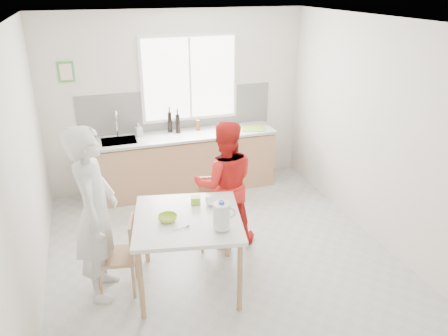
% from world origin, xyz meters
% --- Properties ---
extents(ground, '(4.50, 4.50, 0.00)m').
position_xyz_m(ground, '(0.00, 0.00, 0.00)').
color(ground, '#B7B7B2').
rests_on(ground, ground).
extents(room_shell, '(4.50, 4.50, 4.50)m').
position_xyz_m(room_shell, '(0.00, 0.00, 1.64)').
color(room_shell, silver).
rests_on(room_shell, ground).
extents(window, '(1.50, 0.06, 1.30)m').
position_xyz_m(window, '(0.20, 2.23, 1.70)').
color(window, white).
rests_on(window, room_shell).
extents(backsplash, '(3.00, 0.02, 0.65)m').
position_xyz_m(backsplash, '(0.00, 2.24, 1.23)').
color(backsplash, white).
rests_on(backsplash, room_shell).
extents(picture_frame, '(0.22, 0.03, 0.28)m').
position_xyz_m(picture_frame, '(-1.55, 2.23, 1.90)').
color(picture_frame, '#539644').
rests_on(picture_frame, room_shell).
extents(kitchen_counter, '(2.84, 0.64, 1.37)m').
position_xyz_m(kitchen_counter, '(-0.00, 1.95, 0.42)').
color(kitchen_counter, tan).
rests_on(kitchen_counter, ground).
extents(dining_table, '(1.27, 1.27, 0.83)m').
position_xyz_m(dining_table, '(-0.49, -0.38, 0.75)').
color(dining_table, white).
rests_on(dining_table, ground).
extents(chair_left, '(0.46, 0.46, 0.84)m').
position_xyz_m(chair_left, '(-1.16, -0.25, 0.46)').
color(chair_left, tan).
rests_on(chair_left, ground).
extents(chair_far, '(0.46, 0.46, 0.85)m').
position_xyz_m(chair_far, '(0.01, 0.35, 0.47)').
color(chair_far, tan).
rests_on(chair_far, ground).
extents(person_white, '(0.57, 0.75, 1.85)m').
position_xyz_m(person_white, '(-1.38, -0.20, 0.93)').
color(person_white, silver).
rests_on(person_white, ground).
extents(person_red, '(0.87, 0.74, 1.59)m').
position_xyz_m(person_red, '(0.14, 0.34, 0.79)').
color(person_red, red).
rests_on(person_red, ground).
extents(bowl_green, '(0.23, 0.23, 0.06)m').
position_xyz_m(bowl_green, '(-0.69, -0.39, 0.86)').
color(bowl_green, '#A6C92E').
rests_on(bowl_green, dining_table).
extents(bowl_white, '(0.24, 0.24, 0.05)m').
position_xyz_m(bowl_white, '(-0.15, -0.19, 0.86)').
color(bowl_white, silver).
rests_on(bowl_white, dining_table).
extents(milk_jug, '(0.23, 0.16, 0.29)m').
position_xyz_m(milk_jug, '(-0.22, -0.71, 0.99)').
color(milk_jug, white).
rests_on(milk_jug, dining_table).
extents(green_box, '(0.12, 0.12, 0.09)m').
position_xyz_m(green_box, '(-0.34, -0.12, 0.88)').
color(green_box, '#8BC42D').
rests_on(green_box, dining_table).
extents(spoon, '(0.16, 0.04, 0.01)m').
position_xyz_m(spoon, '(-0.61, -0.58, 0.84)').
color(spoon, '#A5A5AA').
rests_on(spoon, dining_table).
extents(cutting_board, '(0.41, 0.34, 0.01)m').
position_xyz_m(cutting_board, '(1.10, 1.85, 0.93)').
color(cutting_board, '#83C32D').
rests_on(cutting_board, kitchen_counter).
extents(wine_bottle_a, '(0.07, 0.07, 0.32)m').
position_xyz_m(wine_bottle_a, '(-0.16, 2.12, 1.08)').
color(wine_bottle_a, black).
rests_on(wine_bottle_a, kitchen_counter).
extents(wine_bottle_b, '(0.07, 0.07, 0.30)m').
position_xyz_m(wine_bottle_b, '(-0.05, 2.04, 1.07)').
color(wine_bottle_b, black).
rests_on(wine_bottle_b, kitchen_counter).
extents(jar_amber, '(0.06, 0.06, 0.16)m').
position_xyz_m(jar_amber, '(0.27, 2.07, 1.00)').
color(jar_amber, brown).
rests_on(jar_amber, kitchen_counter).
extents(soap_bottle, '(0.11, 0.11, 0.20)m').
position_xyz_m(soap_bottle, '(-0.64, 2.07, 1.02)').
color(soap_bottle, '#999999').
rests_on(soap_bottle, kitchen_counter).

